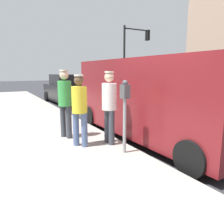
{
  "coord_description": "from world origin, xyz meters",
  "views": [
    {
      "loc": [
        3.71,
        3.46,
        1.85
      ],
      "look_at": [
        1.65,
        -0.18,
        1.05
      ],
      "focal_mm": 34.64,
      "sensor_mm": 36.0,
      "label": 1
    }
  ],
  "objects_px": {
    "pedestrian_in_yellow": "(80,106)",
    "pedestrian_in_white": "(109,103)",
    "pedestrian_in_green": "(65,99)",
    "parked_van": "(155,97)",
    "parking_meter_near": "(125,104)",
    "parked_sedan_behind": "(69,90)",
    "traffic_light_corner": "(133,49)"
  },
  "relations": [
    {
      "from": "pedestrian_in_green",
      "to": "traffic_light_corner",
      "type": "relative_size",
      "value": 0.33
    },
    {
      "from": "parking_meter_near",
      "to": "pedestrian_in_green",
      "type": "relative_size",
      "value": 0.88
    },
    {
      "from": "traffic_light_corner",
      "to": "parked_sedan_behind",
      "type": "bearing_deg",
      "value": 21.91
    },
    {
      "from": "pedestrian_in_green",
      "to": "traffic_light_corner",
      "type": "height_order",
      "value": "traffic_light_corner"
    },
    {
      "from": "pedestrian_in_green",
      "to": "parked_van",
      "type": "relative_size",
      "value": 0.33
    },
    {
      "from": "pedestrian_in_green",
      "to": "pedestrian_in_white",
      "type": "bearing_deg",
      "value": 127.71
    },
    {
      "from": "parked_van",
      "to": "parked_sedan_behind",
      "type": "height_order",
      "value": "parked_van"
    },
    {
      "from": "parking_meter_near",
      "to": "parked_van",
      "type": "height_order",
      "value": "parked_van"
    },
    {
      "from": "parking_meter_near",
      "to": "parked_sedan_behind",
      "type": "xyz_separation_m",
      "value": [
        -1.58,
        -8.3,
        -0.43
      ]
    },
    {
      "from": "pedestrian_in_yellow",
      "to": "parked_van",
      "type": "relative_size",
      "value": 0.31
    },
    {
      "from": "parking_meter_near",
      "to": "parked_van",
      "type": "xyz_separation_m",
      "value": [
        -1.5,
        -0.83,
        -0.03
      ]
    },
    {
      "from": "parking_meter_near",
      "to": "pedestrian_in_green",
      "type": "bearing_deg",
      "value": -66.03
    },
    {
      "from": "pedestrian_in_yellow",
      "to": "parked_sedan_behind",
      "type": "distance_m",
      "value": 7.8
    },
    {
      "from": "parked_van",
      "to": "parked_sedan_behind",
      "type": "bearing_deg",
      "value": -90.64
    },
    {
      "from": "pedestrian_in_green",
      "to": "pedestrian_in_yellow",
      "type": "bearing_deg",
      "value": 95.41
    },
    {
      "from": "pedestrian_in_yellow",
      "to": "pedestrian_in_white",
      "type": "height_order",
      "value": "pedestrian_in_white"
    },
    {
      "from": "parked_van",
      "to": "parked_sedan_behind",
      "type": "xyz_separation_m",
      "value": [
        -0.08,
        -7.47,
        -0.41
      ]
    },
    {
      "from": "pedestrian_in_green",
      "to": "pedestrian_in_white",
      "type": "xyz_separation_m",
      "value": [
        -0.75,
        0.96,
        -0.02
      ]
    },
    {
      "from": "parked_van",
      "to": "parked_sedan_behind",
      "type": "relative_size",
      "value": 1.18
    },
    {
      "from": "parking_meter_near",
      "to": "pedestrian_in_white",
      "type": "relative_size",
      "value": 0.9
    },
    {
      "from": "pedestrian_in_white",
      "to": "parked_sedan_behind",
      "type": "distance_m",
      "value": 7.79
    },
    {
      "from": "parked_van",
      "to": "parked_sedan_behind",
      "type": "distance_m",
      "value": 7.48
    },
    {
      "from": "pedestrian_in_yellow",
      "to": "parked_sedan_behind",
      "type": "relative_size",
      "value": 0.37
    },
    {
      "from": "parked_sedan_behind",
      "to": "parking_meter_near",
      "type": "bearing_deg",
      "value": 79.2
    },
    {
      "from": "pedestrian_in_green",
      "to": "parked_sedan_behind",
      "type": "bearing_deg",
      "value": -109.17
    },
    {
      "from": "pedestrian_in_green",
      "to": "pedestrian_in_white",
      "type": "relative_size",
      "value": 1.02
    },
    {
      "from": "parked_sedan_behind",
      "to": "parked_van",
      "type": "bearing_deg",
      "value": 89.36
    },
    {
      "from": "parked_van",
      "to": "pedestrian_in_white",
      "type": "bearing_deg",
      "value": 5.85
    },
    {
      "from": "pedestrian_in_yellow",
      "to": "pedestrian_in_white",
      "type": "relative_size",
      "value": 0.96
    },
    {
      "from": "pedestrian_in_green",
      "to": "parked_van",
      "type": "distance_m",
      "value": 2.37
    },
    {
      "from": "pedestrian_in_yellow",
      "to": "pedestrian_in_white",
      "type": "xyz_separation_m",
      "value": [
        -0.67,
        0.16,
        0.05
      ]
    },
    {
      "from": "parking_meter_near",
      "to": "traffic_light_corner",
      "type": "relative_size",
      "value": 0.29
    }
  ]
}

